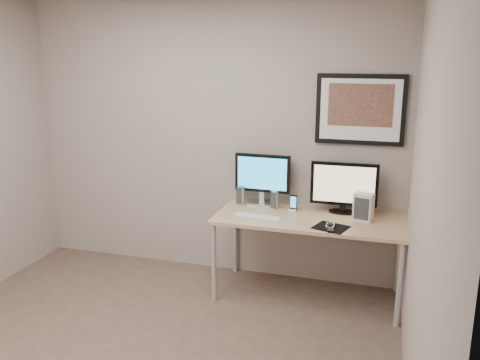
{
  "coord_description": "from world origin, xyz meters",
  "views": [
    {
      "loc": [
        1.6,
        -2.75,
        2.11
      ],
      "look_at": [
        0.46,
        1.1,
        1.08
      ],
      "focal_mm": 38.0,
      "sensor_mm": 36.0,
      "label": 1
    }
  ],
  "objects_px": {
    "fan_unit": "(363,207)",
    "monitor_tv": "(344,186)",
    "speaker_right": "(275,200)",
    "keyboard": "(258,217)",
    "speaker_left": "(241,195)",
    "monitor_large": "(262,177)",
    "framed_art": "(360,110)",
    "desk": "(309,225)",
    "phone_dock": "(293,203)"
  },
  "relations": [
    {
      "from": "speaker_right",
      "to": "keyboard",
      "type": "height_order",
      "value": "speaker_right"
    },
    {
      "from": "speaker_right",
      "to": "keyboard",
      "type": "bearing_deg",
      "value": -98.5
    },
    {
      "from": "framed_art",
      "to": "monitor_tv",
      "type": "relative_size",
      "value": 1.31
    },
    {
      "from": "monitor_tv",
      "to": "speaker_right",
      "type": "relative_size",
      "value": 3.44
    },
    {
      "from": "desk",
      "to": "speaker_left",
      "type": "xyz_separation_m",
      "value": [
        -0.66,
        0.18,
        0.16
      ]
    },
    {
      "from": "phone_dock",
      "to": "framed_art",
      "type": "bearing_deg",
      "value": 30.03
    },
    {
      "from": "monitor_tv",
      "to": "speaker_right",
      "type": "bearing_deg",
      "value": -177.35
    },
    {
      "from": "fan_unit",
      "to": "phone_dock",
      "type": "bearing_deg",
      "value": -175.15
    },
    {
      "from": "desk",
      "to": "keyboard",
      "type": "distance_m",
      "value": 0.45
    },
    {
      "from": "desk",
      "to": "speaker_right",
      "type": "relative_size",
      "value": 9.57
    },
    {
      "from": "monitor_large",
      "to": "fan_unit",
      "type": "height_order",
      "value": "monitor_large"
    },
    {
      "from": "speaker_right",
      "to": "keyboard",
      "type": "distance_m",
      "value": 0.31
    },
    {
      "from": "monitor_tv",
      "to": "desk",
      "type": "bearing_deg",
      "value": -143.75
    },
    {
      "from": "monitor_tv",
      "to": "speaker_right",
      "type": "distance_m",
      "value": 0.62
    },
    {
      "from": "monitor_tv",
      "to": "fan_unit",
      "type": "distance_m",
      "value": 0.27
    },
    {
      "from": "speaker_left",
      "to": "phone_dock",
      "type": "relative_size",
      "value": 1.24
    },
    {
      "from": "monitor_tv",
      "to": "keyboard",
      "type": "relative_size",
      "value": 1.37
    },
    {
      "from": "speaker_right",
      "to": "phone_dock",
      "type": "bearing_deg",
      "value": 0.84
    },
    {
      "from": "framed_art",
      "to": "monitor_tv",
      "type": "bearing_deg",
      "value": -124.48
    },
    {
      "from": "monitor_large",
      "to": "keyboard",
      "type": "distance_m",
      "value": 0.47
    },
    {
      "from": "desk",
      "to": "framed_art",
      "type": "distance_m",
      "value": 1.07
    },
    {
      "from": "desk",
      "to": "monitor_tv",
      "type": "distance_m",
      "value": 0.45
    },
    {
      "from": "speaker_left",
      "to": "speaker_right",
      "type": "bearing_deg",
      "value": 11.6
    },
    {
      "from": "monitor_large",
      "to": "fan_unit",
      "type": "relative_size",
      "value": 2.2
    },
    {
      "from": "speaker_left",
      "to": "fan_unit",
      "type": "height_order",
      "value": "fan_unit"
    },
    {
      "from": "monitor_tv",
      "to": "fan_unit",
      "type": "relative_size",
      "value": 2.45
    },
    {
      "from": "monitor_tv",
      "to": "speaker_right",
      "type": "xyz_separation_m",
      "value": [
        -0.6,
        -0.04,
        -0.16
      ]
    },
    {
      "from": "phone_dock",
      "to": "monitor_large",
      "type": "bearing_deg",
      "value": 168.99
    },
    {
      "from": "monitor_tv",
      "to": "speaker_left",
      "type": "bearing_deg",
      "value": 179.57
    },
    {
      "from": "framed_art",
      "to": "monitor_large",
      "type": "distance_m",
      "value": 1.05
    },
    {
      "from": "desk",
      "to": "keyboard",
      "type": "xyz_separation_m",
      "value": [
        -0.42,
        -0.13,
        0.07
      ]
    },
    {
      "from": "phone_dock",
      "to": "fan_unit",
      "type": "bearing_deg",
      "value": 0.82
    },
    {
      "from": "monitor_tv",
      "to": "speaker_right",
      "type": "height_order",
      "value": "monitor_tv"
    },
    {
      "from": "monitor_large",
      "to": "desk",
      "type": "bearing_deg",
      "value": -26.63
    },
    {
      "from": "monitor_tv",
      "to": "fan_unit",
      "type": "bearing_deg",
      "value": -41.76
    },
    {
      "from": "monitor_large",
      "to": "phone_dock",
      "type": "bearing_deg",
      "value": -19.13
    },
    {
      "from": "monitor_large",
      "to": "keyboard",
      "type": "relative_size",
      "value": 1.22
    },
    {
      "from": "speaker_left",
      "to": "keyboard",
      "type": "height_order",
      "value": "speaker_left"
    },
    {
      "from": "fan_unit",
      "to": "monitor_tv",
      "type": "bearing_deg",
      "value": 153.1
    },
    {
      "from": "monitor_large",
      "to": "keyboard",
      "type": "bearing_deg",
      "value": -79.97
    },
    {
      "from": "fan_unit",
      "to": "desk",
      "type": "bearing_deg",
      "value": -160.51
    },
    {
      "from": "monitor_tv",
      "to": "speaker_left",
      "type": "xyz_separation_m",
      "value": [
        -0.92,
        -0.01,
        -0.15
      ]
    },
    {
      "from": "phone_dock",
      "to": "keyboard",
      "type": "bearing_deg",
      "value": -123.92
    },
    {
      "from": "desk",
      "to": "framed_art",
      "type": "height_order",
      "value": "framed_art"
    },
    {
      "from": "monitor_large",
      "to": "fan_unit",
      "type": "distance_m",
      "value": 0.95
    },
    {
      "from": "monitor_tv",
      "to": "keyboard",
      "type": "bearing_deg",
      "value": -155.42
    },
    {
      "from": "framed_art",
      "to": "fan_unit",
      "type": "height_order",
      "value": "framed_art"
    },
    {
      "from": "desk",
      "to": "monitor_large",
      "type": "xyz_separation_m",
      "value": [
        -0.48,
        0.26,
        0.33
      ]
    },
    {
      "from": "speaker_right",
      "to": "phone_dock",
      "type": "height_order",
      "value": "speaker_right"
    },
    {
      "from": "monitor_large",
      "to": "speaker_left",
      "type": "height_order",
      "value": "monitor_large"
    }
  ]
}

